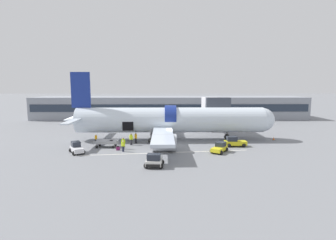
% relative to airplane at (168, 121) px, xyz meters
% --- Properties ---
extents(ground_plane, '(500.00, 500.00, 0.00)m').
position_rel_airplane_xyz_m(ground_plane, '(1.02, -3.82, -3.21)').
color(ground_plane, slate).
extents(apron_marking_line, '(22.89, 2.79, 0.01)m').
position_rel_airplane_xyz_m(apron_marking_line, '(-0.54, -8.31, -3.20)').
color(apron_marking_line, silver).
rests_on(apron_marking_line, ground_plane).
extents(terminal_strip, '(72.13, 11.12, 5.85)m').
position_rel_airplane_xyz_m(terminal_strip, '(1.02, 29.29, -0.28)').
color(terminal_strip, gray).
rests_on(terminal_strip, ground_plane).
extents(jet_bridge_stub, '(4.10, 9.89, 6.86)m').
position_rel_airplane_xyz_m(jet_bridge_stub, '(8.75, 6.02, 1.72)').
color(jet_bridge_stub, '#4C4C51').
rests_on(jet_bridge_stub, ground_plane).
extents(airplane, '(34.55, 28.02, 11.04)m').
position_rel_airplane_xyz_m(airplane, '(0.00, 0.00, 0.00)').
color(airplane, silver).
rests_on(airplane, ground_plane).
extents(baggage_tug_lead, '(2.53, 3.08, 1.49)m').
position_rel_airplane_xyz_m(baggage_tug_lead, '(-12.25, -8.21, -2.58)').
color(baggage_tug_lead, silver).
rests_on(baggage_tug_lead, ground_plane).
extents(baggage_tug_mid, '(2.29, 2.47, 1.51)m').
position_rel_airplane_xyz_m(baggage_tug_mid, '(-1.73, -14.31, -2.56)').
color(baggage_tug_mid, silver).
rests_on(baggage_tug_mid, ground_plane).
extents(baggage_tug_rear, '(3.29, 1.76, 1.48)m').
position_rel_airplane_xyz_m(baggage_tug_rear, '(9.74, -4.82, -2.57)').
color(baggage_tug_rear, yellow).
rests_on(baggage_tug_rear, ground_plane).
extents(baggage_tug_spare, '(2.72, 3.22, 1.32)m').
position_rel_airplane_xyz_m(baggage_tug_spare, '(6.86, -8.09, -2.63)').
color(baggage_tug_spare, yellow).
rests_on(baggage_tug_spare, ground_plane).
extents(baggage_cart_loading, '(4.29, 1.93, 1.02)m').
position_rel_airplane_xyz_m(baggage_cart_loading, '(-8.90, -4.92, -2.68)').
color(baggage_cart_loading, '#999BA0').
rests_on(baggage_cart_loading, ground_plane).
extents(ground_crew_loader_a, '(0.54, 0.41, 1.55)m').
position_rel_airplane_xyz_m(ground_crew_loader_a, '(-6.17, -7.59, -2.39)').
color(ground_crew_loader_a, '#1E2338').
rests_on(ground_crew_loader_a, ground_plane).
extents(ground_crew_loader_b, '(0.58, 0.47, 1.67)m').
position_rel_airplane_xyz_m(ground_crew_loader_b, '(-6.36, -6.20, -2.33)').
color(ground_crew_loader_b, black).
rests_on(ground_crew_loader_b, ground_plane).
extents(ground_crew_driver, '(0.60, 0.55, 1.79)m').
position_rel_airplane_xyz_m(ground_crew_driver, '(-5.57, -3.65, -2.27)').
color(ground_crew_driver, '#2D2D33').
rests_on(ground_crew_driver, ground_plane).
extents(ground_crew_supervisor, '(0.52, 0.52, 1.63)m').
position_rel_airplane_xyz_m(ground_crew_supervisor, '(-4.99, -2.46, -2.35)').
color(ground_crew_supervisor, black).
rests_on(ground_crew_supervisor, ground_plane).
extents(ground_crew_helper, '(0.50, 0.50, 1.56)m').
position_rel_airplane_xyz_m(ground_crew_helper, '(-11.01, -2.98, -2.39)').
color(ground_crew_helper, black).
rests_on(ground_crew_helper, ground_plane).
extents(suitcase_on_tarmac_spare, '(0.54, 0.34, 0.59)m').
position_rel_airplane_xyz_m(suitcase_on_tarmac_spare, '(-7.00, -6.81, -2.97)').
color(suitcase_on_tarmac_spare, '#721951').
rests_on(suitcase_on_tarmac_spare, ground_plane).
extents(safety_cone_nose, '(0.45, 0.45, 0.56)m').
position_rel_airplane_xyz_m(safety_cone_nose, '(17.45, -0.37, -2.95)').
color(safety_cone_nose, black).
rests_on(safety_cone_nose, ground_plane).
extents(safety_cone_engine_left, '(0.58, 0.58, 0.65)m').
position_rel_airplane_xyz_m(safety_cone_engine_left, '(-1.00, -13.78, -2.90)').
color(safety_cone_engine_left, black).
rests_on(safety_cone_engine_left, ground_plane).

